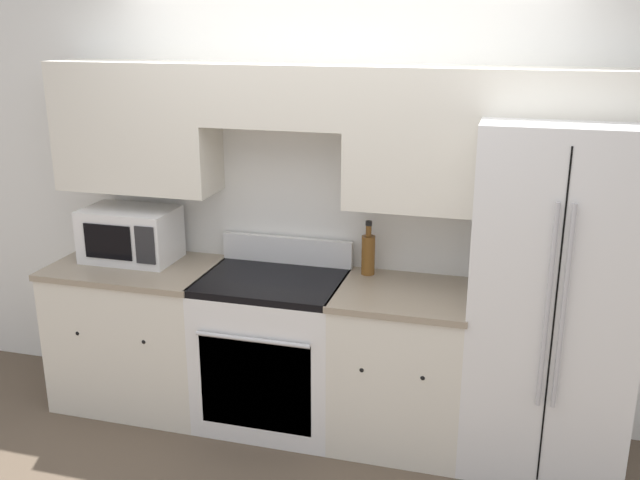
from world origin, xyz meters
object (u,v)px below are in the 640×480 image
Objects in this scene: microwave at (131,234)px; bottle at (368,253)px; refrigerator at (551,296)px; oven_range at (273,349)px.

microwave is 1.43m from bottle.
bottle is at bearing 5.29° from microwave.
refrigerator reaches higher than bottle.
oven_range is 1.92× the size of microwave.
bottle is at bearing 23.67° from oven_range.
oven_range is 1.10m from microwave.
microwave is at bearing -174.71° from bottle.
refrigerator is (1.50, 0.07, 0.47)m from oven_range.
microwave is 1.74× the size of bottle.
bottle is (-0.99, 0.15, 0.10)m from refrigerator.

